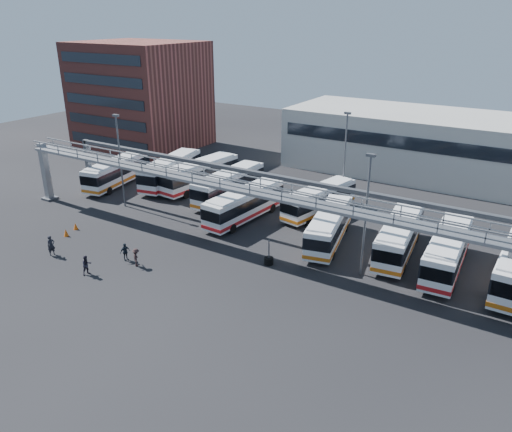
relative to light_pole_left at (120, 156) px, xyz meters
The scene contains 23 objects.
ground 18.78m from the light_pole_left, 26.57° to the right, with size 140.00×140.00×0.00m, color black.
gantry 16.14m from the light_pole_left, ahead, with size 51.40×5.15×7.10m.
apartment_building 28.52m from the light_pole_left, 129.29° to the left, with size 18.00×15.00×16.00m, color brown.
warehouse 41.07m from the light_pole_left, 46.97° to the left, with size 42.00×14.00×8.00m, color #9E9E99.
light_pole_left is the anchor object (origin of this frame).
light_pole_mid 28.02m from the light_pole_left, ahead, with size 0.70×0.35×10.21m.
light_pole_back 24.41m from the light_pole_left, 34.99° to the left, with size 0.70×0.35×10.21m.
bus_0 8.73m from the light_pole_left, 141.29° to the left, with size 4.42×11.06×3.28m.
bus_1 9.35m from the light_pole_left, 93.89° to the left, with size 4.70×11.59×3.43m.
bus_2 10.55m from the light_pole_left, 69.41° to the left, with size 3.80×11.58×3.45m.
bus_3 12.33m from the light_pole_left, 41.86° to the left, with size 2.63×11.17×3.39m.
bus_4 14.55m from the light_pole_left, 15.42° to the left, with size 3.31×10.88×3.26m.
bus_5 21.84m from the light_pole_left, 25.48° to the left, with size 4.33×10.44×3.09m.
bus_6 23.80m from the light_pole_left, ahead, with size 4.50×10.63×3.15m.
bus_7 30.02m from the light_pole_left, ahead, with size 3.67×10.99×3.27m.
bus_8 34.12m from the light_pole_left, ahead, with size 3.12×10.94×3.28m.
pedestrian_a 13.53m from the light_pole_left, 74.14° to the right, with size 0.68×0.45×1.87m, color black.
pedestrian_b 16.44m from the light_pole_left, 55.37° to the right, with size 0.82×0.64×1.70m, color black.
pedestrian_c 15.68m from the light_pole_left, 40.62° to the right, with size 1.04×0.60×1.60m, color black.
pedestrian_d 14.41m from the light_pole_left, 44.13° to the right, with size 0.94×0.39×1.60m, color black.
cone_left 9.05m from the light_pole_left, 85.31° to the right, with size 0.44×0.44×0.71m, color #DA560C.
cone_right 10.39m from the light_pole_left, 82.69° to the right, with size 0.46×0.46×0.74m, color #DA560C.
tire_stack 21.65m from the light_pole_left, ahead, with size 0.80×0.80×2.28m.
Camera 1 is at (23.85, -28.36, 19.97)m, focal length 35.00 mm.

